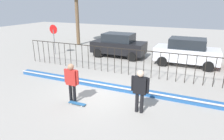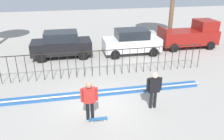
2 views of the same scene
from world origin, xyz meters
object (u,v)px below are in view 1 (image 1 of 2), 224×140
object	(u,v)px
skateboard	(77,103)
camera_operator	(140,88)
parked_car_black	(119,45)
skateboarder	(72,80)
stop_sign	(54,35)
parked_car_white	(186,52)

from	to	relation	value
skateboard	camera_operator	xyz separation A→B (m)	(2.63, 0.48, 1.01)
skateboard	parked_car_black	xyz separation A→B (m)	(-1.47, 8.40, 0.91)
skateboarder	skateboard	world-z (taller)	skateboarder
skateboard	stop_sign	world-z (taller)	stop_sign
stop_sign	parked_car_white	bearing A→B (deg)	6.54
skateboarder	parked_car_white	size ratio (longest dim) A/B	0.41
skateboarder	parked_car_black	world-z (taller)	parked_car_black
skateboard	parked_car_white	distance (m)	8.96
skateboard	parked_car_black	world-z (taller)	parked_car_black
parked_car_white	stop_sign	xyz separation A→B (m)	(-10.46, -1.20, 0.64)
parked_car_black	stop_sign	bearing A→B (deg)	-163.80
skateboard	parked_car_white	xyz separation A→B (m)	(3.76, 8.08, 0.91)
parked_car_black	stop_sign	size ratio (longest dim) A/B	1.72
stop_sign	skateboarder	bearing A→B (deg)	-46.49
skateboarder	stop_sign	bearing A→B (deg)	109.42
stop_sign	skateboard	bearing A→B (deg)	-45.77
camera_operator	parked_car_black	size ratio (longest dim) A/B	0.41
skateboarder	skateboard	xyz separation A→B (m)	(0.31, -0.16, -1.00)
stop_sign	parked_car_black	bearing A→B (deg)	16.14
camera_operator	stop_sign	xyz separation A→B (m)	(-9.33, 6.40, 0.55)
camera_operator	stop_sign	size ratio (longest dim) A/B	0.71
skateboarder	parked_car_white	bearing A→B (deg)	38.69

